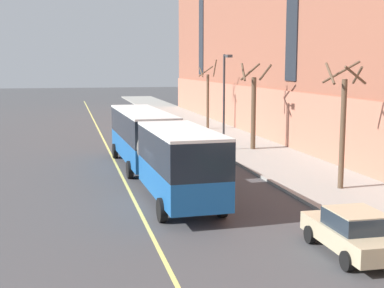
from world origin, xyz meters
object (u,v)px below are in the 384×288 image
street_tree_far_uptown (253,106)px  street_tree_far_downtown (208,96)px  city_bus (155,144)px  fire_hydrant (205,136)px  street_tree_mid_block (343,122)px  street_lamp (225,92)px  parked_car_silver_2 (166,123)px  parked_car_champagne_3 (353,232)px

street_tree_far_uptown → street_tree_far_downtown: bearing=90.0°
city_bus → fire_hydrant: 15.36m
street_tree_mid_block → street_tree_far_uptown: (-0.01, 13.22, -0.15)m
street_tree_mid_block → street_tree_far_uptown: 13.22m
street_lamp → street_tree_far_downtown: bearing=80.4°
street_tree_mid_block → parked_car_silver_2: bearing=98.7°
city_bus → street_tree_far_uptown: size_ratio=3.00×
street_tree_mid_block → street_lamp: 13.28m
street_tree_far_uptown → fire_hydrant: size_ratio=8.82×
street_tree_mid_block → fire_hydrant: (-2.36, 18.45, -3.02)m
street_tree_mid_block → street_tree_far_downtown: bearing=90.0°
city_bus → street_tree_mid_block: size_ratio=2.96×
city_bus → parked_car_champagne_3: 13.93m
street_tree_mid_block → parked_car_champagne_3: bearing=-116.2°
parked_car_silver_2 → parked_car_champagne_3: size_ratio=1.04×
street_tree_far_uptown → street_tree_far_downtown: 13.17m
city_bus → parked_car_silver_2: size_ratio=4.21×
street_tree_far_downtown → street_tree_far_uptown: bearing=-90.0°
street_tree_far_uptown → street_tree_far_downtown: size_ratio=0.94×
street_tree_far_downtown → fire_hydrant: street_tree_far_downtown is taller
parked_car_silver_2 → street_tree_far_downtown: bearing=-4.1°
parked_car_champagne_3 → street_lamp: bearing=84.9°
fire_hydrant → parked_car_silver_2: bearing=101.9°
street_tree_mid_block → street_lamp: street_lamp is taller
parked_car_silver_2 → street_tree_far_uptown: size_ratio=0.71×
city_bus → fire_hydrant: size_ratio=26.46×
city_bus → fire_hydrant: bearing=65.2°
city_bus → street_tree_far_downtown: (8.77, 21.81, 1.25)m
city_bus → street_tree_far_downtown: size_ratio=2.83×
street_tree_far_downtown → fire_hydrant: (-2.36, -7.94, -2.82)m
city_bus → street_tree_mid_block: 10.00m
street_lamp → fire_hydrant: bearing=91.1°
parked_car_silver_2 → fire_hydrant: bearing=-78.1°
street_tree_far_uptown → street_lamp: 2.49m
parked_car_champagne_3 → fire_hydrant: (1.82, 26.96, -0.29)m
street_tree_far_downtown → fire_hydrant: 8.75m
street_lamp → fire_hydrant: size_ratio=9.67×
street_tree_far_uptown → fire_hydrant: 6.41m
city_bus → street_tree_far_uptown: 12.38m
fire_hydrant → street_lamp: bearing=-88.9°
parked_car_silver_2 → street_tree_far_uptown: 14.30m
street_tree_far_uptown → parked_car_champagne_3: bearing=-100.9°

